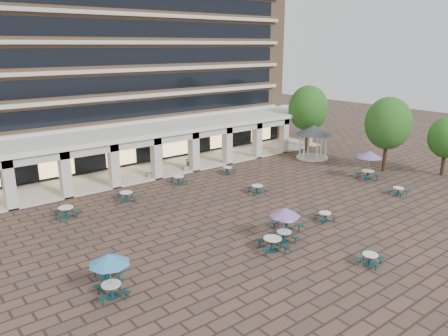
{
  "coord_description": "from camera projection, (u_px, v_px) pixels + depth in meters",
  "views": [
    {
      "loc": [
        -21.55,
        -22.09,
        12.11
      ],
      "look_at": [
        -1.58,
        3.0,
        3.01
      ],
      "focal_mm": 35.0,
      "sensor_mm": 36.0,
      "label": 1
    }
  ],
  "objects": [
    {
      "name": "picnic_table_10",
      "position": [
        257.0,
        189.0,
        36.67
      ],
      "size": [
        1.92,
        1.92,
        0.72
      ],
      "rotation": [
        0.0,
        0.0,
        -0.33
      ],
      "color": "#113435",
      "rests_on": "ground"
    },
    {
      "name": "tree_east_c",
      "position": [
        308.0,
        108.0,
        50.48
      ],
      "size": [
        4.57,
        4.57,
        7.61
      ],
      "color": "#3D2918",
      "rests_on": "ground"
    },
    {
      "name": "retail_arcade",
      "position": [
        162.0,
        140.0,
        43.16
      ],
      "size": [
        42.0,
        6.6,
        4.4
      ],
      "color": "white",
      "rests_on": "ground"
    },
    {
      "name": "picnic_table_5",
      "position": [
        272.0,
        243.0,
        26.48
      ],
      "size": [
        2.28,
        2.28,
        0.83
      ],
      "rotation": [
        0.0,
        0.0,
        -0.41
      ],
      "color": "#113435",
      "rests_on": "ground"
    },
    {
      "name": "picnic_table_12",
      "position": [
        179.0,
        179.0,
        39.19
      ],
      "size": [
        1.97,
        1.97,
        0.74
      ],
      "rotation": [
        0.0,
        0.0,
        -0.32
      ],
      "color": "#113435",
      "rests_on": "ground"
    },
    {
      "name": "planter_left",
      "position": [
        154.0,
        172.0,
        41.12
      ],
      "size": [
        1.5,
        0.71,
        1.26
      ],
      "color": "gray",
      "rests_on": "ground"
    },
    {
      "name": "apartment_building",
      "position": [
        110.0,
        40.0,
        48.57
      ],
      "size": [
        40.0,
        15.5,
        25.2
      ],
      "color": "#8C6C4F",
      "rests_on": "ground"
    },
    {
      "name": "ground",
      "position": [
        265.0,
        211.0,
        32.84
      ],
      "size": [
        120.0,
        120.0,
        0.0
      ],
      "primitive_type": "plane",
      "color": "brown",
      "rests_on": "ground"
    },
    {
      "name": "picnic_table_6",
      "position": [
        285.0,
        213.0,
        27.26
      ],
      "size": [
        1.98,
        1.98,
        2.29
      ],
      "rotation": [
        0.0,
        0.0,
        -0.29
      ],
      "color": "#113435",
      "rests_on": "ground"
    },
    {
      "name": "picnic_table_1",
      "position": [
        370.0,
        258.0,
        24.78
      ],
      "size": [
        1.76,
        1.76,
        0.66
      ],
      "rotation": [
        0.0,
        0.0,
        0.31
      ],
      "color": "#113435",
      "rests_on": "ground"
    },
    {
      "name": "picnic_table_3",
      "position": [
        398.0,
        191.0,
        36.29
      ],
      "size": [
        1.51,
        1.51,
        0.65
      ],
      "rotation": [
        0.0,
        0.0,
        0.05
      ],
      "color": "#113435",
      "rests_on": "ground"
    },
    {
      "name": "picnic_table_0",
      "position": [
        106.0,
        271.0,
        23.41
      ],
      "size": [
        1.48,
        1.48,
        0.65
      ],
      "rotation": [
        0.0,
        0.0,
        -0.02
      ],
      "color": "#113435",
      "rests_on": "ground"
    },
    {
      "name": "picnic_table_11",
      "position": [
        369.0,
        155.0,
        40.05
      ],
      "size": [
        2.33,
        2.33,
        2.69
      ],
      "rotation": [
        0.0,
        0.0,
        -0.35
      ],
      "color": "#113435",
      "rests_on": "ground"
    },
    {
      "name": "picnic_table_7",
      "position": [
        325.0,
        216.0,
        30.93
      ],
      "size": [
        1.73,
        1.73,
        0.65
      ],
      "rotation": [
        0.0,
        0.0,
        -0.31
      ],
      "color": "#113435",
      "rests_on": "ground"
    },
    {
      "name": "picnic_table_4",
      "position": [
        109.0,
        261.0,
        21.16
      ],
      "size": [
        2.05,
        2.05,
        2.36
      ],
      "rotation": [
        0.0,
        0.0,
        -0.2
      ],
      "color": "#113435",
      "rests_on": "ground"
    },
    {
      "name": "gazebo",
      "position": [
        314.0,
        134.0,
        47.51
      ],
      "size": [
        3.92,
        3.92,
        3.64
      ],
      "rotation": [
        0.0,
        0.0,
        -0.01
      ],
      "color": "beige",
      "rests_on": "ground"
    },
    {
      "name": "picnic_table_8",
      "position": [
        66.0,
        211.0,
        31.56
      ],
      "size": [
        1.88,
        1.88,
        0.81
      ],
      "rotation": [
        0.0,
        0.0,
        -0.06
      ],
      "color": "#113435",
      "rests_on": "ground"
    },
    {
      "name": "picnic_table_9",
      "position": [
        126.0,
        196.0,
        34.87
      ],
      "size": [
        2.02,
        2.02,
        0.77
      ],
      "rotation": [
        0.0,
        0.0,
        -0.3
      ],
      "color": "#113435",
      "rests_on": "ground"
    },
    {
      "name": "tree_east_a",
      "position": [
        388.0,
        123.0,
        41.96
      ],
      "size": [
        4.41,
        4.41,
        7.34
      ],
      "color": "#3D2918",
      "rests_on": "ground"
    },
    {
      "name": "picnic_table_13",
      "position": [
        227.0,
        170.0,
        42.3
      ],
      "size": [
        1.74,
        1.74,
        0.66
      ],
      "rotation": [
        0.0,
        0.0,
        0.28
      ],
      "color": "#113435",
      "rests_on": "ground"
    },
    {
      "name": "planter_right",
      "position": [
        189.0,
        164.0,
        43.48
      ],
      "size": [
        1.5,
        0.85,
        1.36
      ],
      "color": "gray",
      "rests_on": "ground"
    },
    {
      "name": "tree_east_b",
      "position": [
        447.0,
        138.0,
        40.9
      ],
      "size": [
        3.4,
        3.4,
        5.67
      ],
      "color": "#3D2918",
      "rests_on": "ground"
    },
    {
      "name": "picnic_table_2",
      "position": [
        287.0,
        224.0,
        29.35
      ],
      "size": [
        1.95,
        1.95,
        0.81
      ],
      "rotation": [
        0.0,
        0.0,
        -0.11
      ],
      "color": "#113435",
      "rests_on": "ground"
    }
  ]
}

